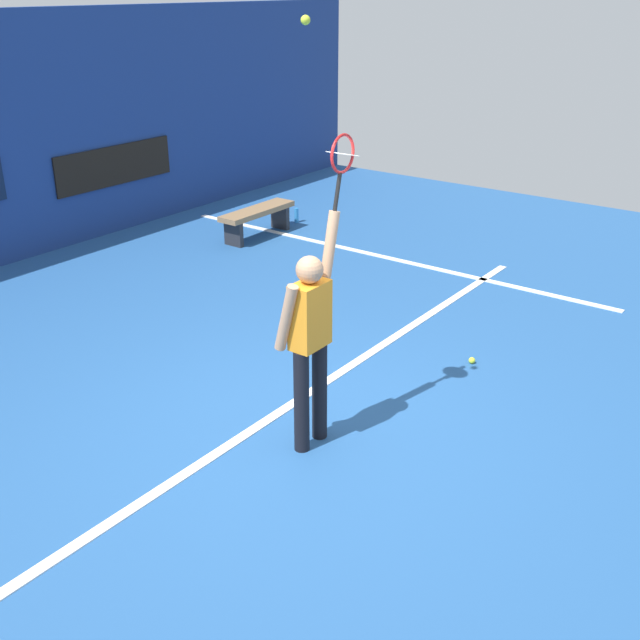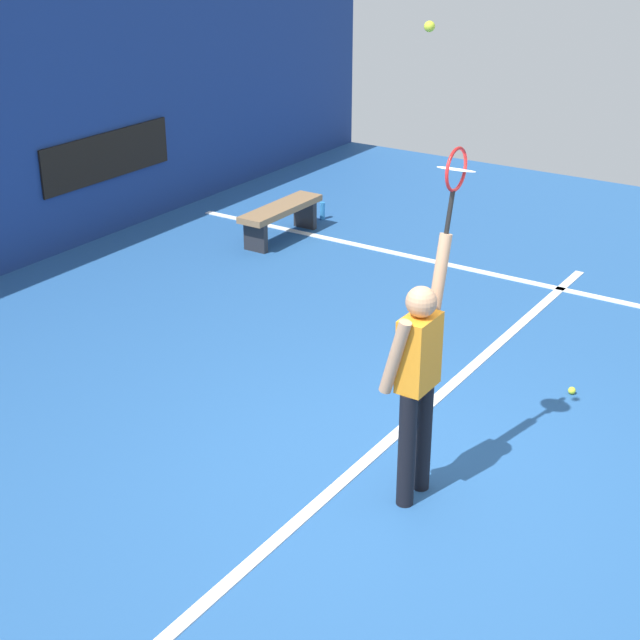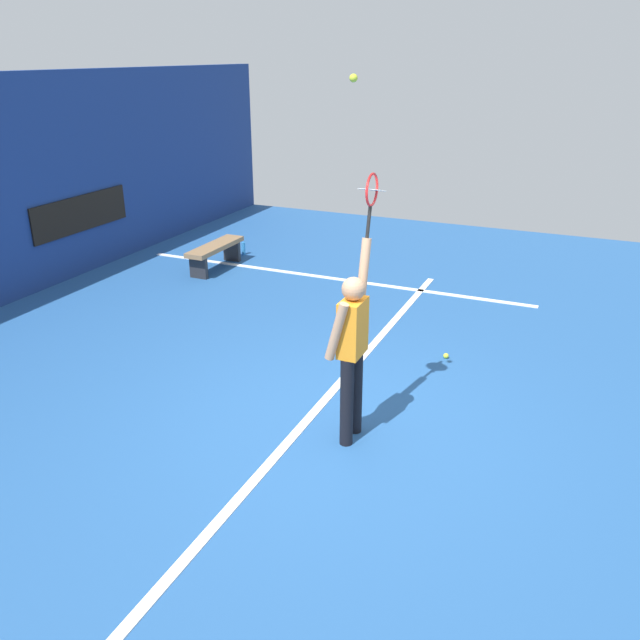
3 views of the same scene
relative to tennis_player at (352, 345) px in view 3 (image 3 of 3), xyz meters
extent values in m
plane|color=#23518C|center=(0.15, 0.19, -1.01)|extent=(18.00, 18.00, 0.00)
cube|color=black|center=(3.15, 6.16, 0.03)|extent=(2.20, 0.03, 0.60)
cube|color=white|center=(0.15, 0.53, -1.00)|extent=(10.00, 0.10, 0.01)
cube|color=white|center=(4.51, 2.19, -1.00)|extent=(0.10, 7.00, 0.01)
cylinder|color=black|center=(-0.13, 0.00, -0.55)|extent=(0.13, 0.13, 0.92)
cylinder|color=black|center=(0.12, 0.00, -0.55)|extent=(0.13, 0.13, 0.92)
cube|color=orange|center=(-0.01, 0.00, 0.18)|extent=(0.34, 0.20, 0.55)
sphere|color=tan|center=(-0.01, 0.00, 0.57)|extent=(0.22, 0.22, 0.22)
cylinder|color=tan|center=(0.26, 0.00, 0.68)|extent=(0.22, 0.09, 0.59)
cylinder|color=tan|center=(-0.21, 0.08, 0.21)|extent=(0.09, 0.23, 0.58)
cylinder|color=black|center=(0.36, 0.00, 1.11)|extent=(0.10, 0.03, 0.30)
torus|color=red|center=(0.43, 0.00, 1.40)|extent=(0.38, 0.02, 0.38)
cylinder|color=silver|center=(0.43, 0.00, 1.40)|extent=(0.26, 0.27, 0.06)
sphere|color=#CCE033|center=(0.03, 0.05, 2.38)|extent=(0.07, 0.07, 0.07)
cube|color=olive|center=(4.18, 4.18, -0.60)|extent=(1.40, 0.36, 0.08)
cube|color=#262628|center=(3.63, 4.18, -0.83)|extent=(0.08, 0.32, 0.37)
cube|color=#262628|center=(4.73, 4.18, -0.83)|extent=(0.08, 0.32, 0.37)
cylinder|color=#338CD8|center=(5.15, 4.18, -0.89)|extent=(0.07, 0.07, 0.24)
sphere|color=#CCE033|center=(2.19, -0.45, -0.98)|extent=(0.07, 0.07, 0.07)
camera|label=1|loc=(-4.47, -3.40, 2.61)|focal=43.09mm
camera|label=2|loc=(-5.43, -2.75, 3.14)|focal=54.00mm
camera|label=3|loc=(-5.29, -1.99, 2.57)|focal=36.76mm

